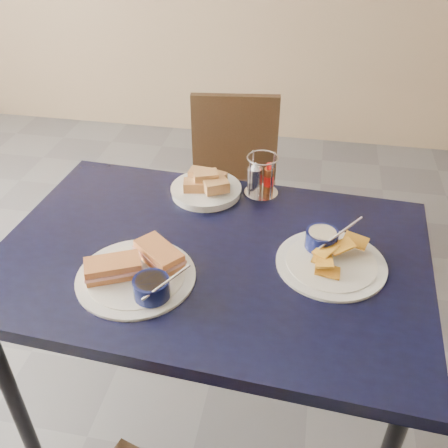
% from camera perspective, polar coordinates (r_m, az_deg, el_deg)
% --- Properties ---
extents(dining_table, '(1.23, 0.86, 0.75)m').
position_cam_1_polar(dining_table, '(1.43, -1.49, -5.29)').
color(dining_table, black).
rests_on(dining_table, ground).
extents(chair_far, '(0.43, 0.42, 0.82)m').
position_cam_1_polar(chair_far, '(2.27, 1.37, 5.41)').
color(chair_far, black).
rests_on(chair_far, ground).
extents(sandwich_plate, '(0.32, 0.31, 0.12)m').
position_cam_1_polar(sandwich_plate, '(1.30, -9.70, -5.38)').
color(sandwich_plate, white).
rests_on(sandwich_plate, dining_table).
extents(plantain_plate, '(0.29, 0.29, 0.12)m').
position_cam_1_polar(plantain_plate, '(1.38, 11.81, -3.45)').
color(plantain_plate, white).
rests_on(plantain_plate, dining_table).
extents(bread_basket, '(0.22, 0.22, 0.08)m').
position_cam_1_polar(bread_basket, '(1.62, -2.04, 4.28)').
color(bread_basket, white).
rests_on(bread_basket, dining_table).
extents(condiment_caddy, '(0.11, 0.11, 0.14)m').
position_cam_1_polar(condiment_caddy, '(1.61, 4.17, 5.26)').
color(condiment_caddy, silver).
rests_on(condiment_caddy, dining_table).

